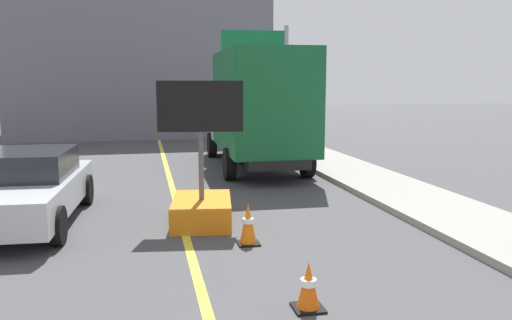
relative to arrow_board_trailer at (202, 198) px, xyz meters
name	(u,v)px	position (x,y,z in m)	size (l,w,h in m)	color
lane_center_stripe	(202,293)	(-0.38, -3.35, -0.48)	(0.14, 36.00, 0.01)	yellow
arrow_board_trailer	(202,198)	(0.00, 0.00, 0.00)	(1.60, 1.94, 2.70)	orange
box_truck	(256,107)	(2.39, 6.00, 1.43)	(2.65, 7.13, 3.59)	black
pickup_car	(24,187)	(-3.29, 0.66, 0.21)	(2.19, 4.53, 1.38)	silver
highway_guide_sign	(268,65)	(4.04, 11.31, 2.94)	(2.78, 0.34, 5.00)	gray
far_building_block	(142,60)	(-1.04, 18.36, 3.38)	(12.38, 7.27, 7.72)	slate
traffic_cone_mid_lane	(308,286)	(0.80, -4.09, -0.20)	(0.36, 0.36, 0.58)	black
traffic_cone_far_lane	(248,224)	(0.60, -1.52, -0.13)	(0.36, 0.36, 0.71)	black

